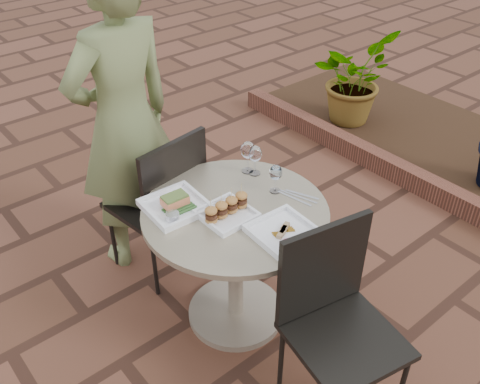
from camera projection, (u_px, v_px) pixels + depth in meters
ground at (248, 286)px, 3.14m from camera, size 60.00×60.00×0.00m
cafe_table at (235, 249)px, 2.69m from camera, size 0.90×0.90×0.73m
chair_far at (164, 196)px, 2.95m from camera, size 0.50×0.50×0.93m
chair_near at (334, 309)px, 2.27m from camera, size 0.52×0.52×0.93m
diner at (124, 122)px, 2.90m from camera, size 0.70×0.50×1.81m
plate_salmon at (175, 205)px, 2.54m from camera, size 0.29×0.29×0.08m
plate_sliders at (227, 210)px, 2.48m from camera, size 0.24×0.23×0.15m
plate_tuna at (283, 232)px, 2.39m from camera, size 0.28×0.28×0.03m
wine_glass_right at (276, 173)px, 2.61m from camera, size 0.06×0.06×0.15m
wine_glass_mid at (248, 151)px, 2.75m from camera, size 0.08×0.08×0.18m
wine_glass_far at (255, 154)px, 2.74m from camera, size 0.07×0.07×0.16m
steel_ramekin at (173, 217)px, 2.46m from camera, size 0.08×0.08×0.05m
cutlery_set at (298, 197)px, 2.63m from camera, size 0.16×0.23×0.00m
planter_curb at (380, 162)px, 4.12m from camera, size 0.12×3.00×0.15m
mulch_bed at (431, 138)px, 4.52m from camera, size 1.30×3.00×0.06m
potted_plant_a at (353, 78)px, 4.52m from camera, size 0.84×0.78×0.76m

